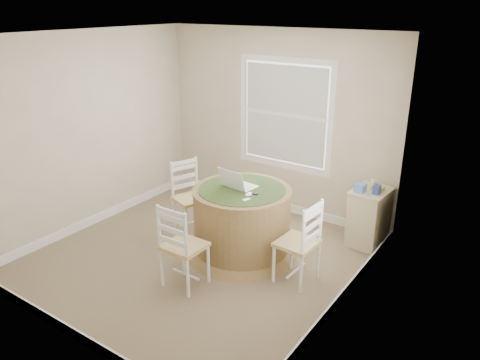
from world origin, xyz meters
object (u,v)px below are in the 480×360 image
Objects in this scene: chair_right at (297,243)px; corner_chest at (369,217)px; laptop at (238,184)px; chair_near at (184,246)px; round_table at (242,219)px; chair_left at (191,198)px.

chair_right reaches higher than corner_chest.
chair_right is at bearing 173.80° from laptop.
chair_near is 2.42m from corner_chest.
chair_right is at bearing 4.39° from round_table.
laptop is (-0.08, 0.03, 0.42)m from round_table.
chair_right is (0.84, -0.17, 0.01)m from round_table.
chair_right is at bearing -142.51° from chair_near.
round_table is 0.92m from chair_near.
corner_chest is at bearing -132.75° from laptop.
chair_left reaches higher than corner_chest.
chair_near is at bearing -48.97° from chair_right.
round_table is 1.63m from corner_chest.
corner_chest is (1.26, 1.09, -0.51)m from laptop.
laptop is at bearing -75.37° from chair_left.
laptop is at bearing -92.99° from chair_near.
corner_chest is (0.34, 1.29, -0.11)m from chair_right.
chair_left is 2.36× the size of laptop.
chair_left is at bearing -171.31° from round_table.
round_table is 3.37× the size of laptop.
chair_right is 1.02m from laptop.
chair_left is (-0.89, 0.11, 0.01)m from round_table.
chair_right is (1.73, -0.28, 0.00)m from chair_left.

